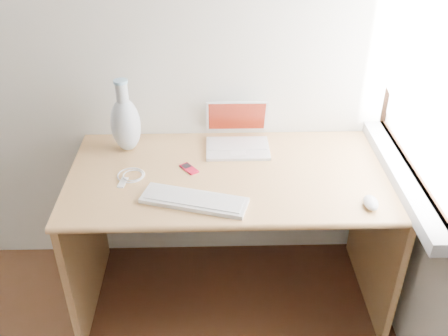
{
  "coord_description": "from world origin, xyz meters",
  "views": [
    {
      "loc": [
        0.88,
        -0.47,
        1.99
      ],
      "look_at": [
        0.92,
        1.35,
        0.81
      ],
      "focal_mm": 40.0,
      "sensor_mm": 36.0,
      "label": 1
    }
  ],
  "objects_px": {
    "desk": "(231,201)",
    "vase": "(125,123)",
    "external_keyboard": "(194,200)",
    "laptop": "(237,137)"
  },
  "relations": [
    {
      "from": "laptop",
      "to": "external_keyboard",
      "type": "xyz_separation_m",
      "value": [
        -0.2,
        -0.45,
        -0.04
      ]
    },
    {
      "from": "desk",
      "to": "laptop",
      "type": "height_order",
      "value": "laptop"
    },
    {
      "from": "laptop",
      "to": "desk",
      "type": "bearing_deg",
      "value": -103.12
    },
    {
      "from": "desk",
      "to": "vase",
      "type": "bearing_deg",
      "value": 165.5
    },
    {
      "from": "desk",
      "to": "vase",
      "type": "distance_m",
      "value": 0.62
    },
    {
      "from": "vase",
      "to": "external_keyboard",
      "type": "bearing_deg",
      "value": -53.04
    },
    {
      "from": "external_keyboard",
      "to": "vase",
      "type": "bearing_deg",
      "value": 143.37
    },
    {
      "from": "external_keyboard",
      "to": "vase",
      "type": "distance_m",
      "value": 0.56
    },
    {
      "from": "desk",
      "to": "external_keyboard",
      "type": "bearing_deg",
      "value": -117.99
    },
    {
      "from": "external_keyboard",
      "to": "vase",
      "type": "height_order",
      "value": "vase"
    }
  ]
}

